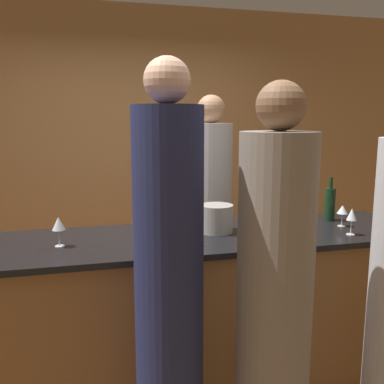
# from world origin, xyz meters

# --- Properties ---
(back_wall) EXTENTS (8.00, 0.06, 2.80)m
(back_wall) POSITION_xyz_m (0.00, 1.91, 1.40)
(back_wall) COLOR #A37547
(back_wall) RESTS_ON ground_plane
(bar_counter) EXTENTS (3.26, 0.75, 1.02)m
(bar_counter) POSITION_xyz_m (0.00, 0.00, 0.51)
(bar_counter) COLOR brown
(bar_counter) RESTS_ON ground_plane
(bartender) EXTENTS (0.33, 0.33, 1.89)m
(bartender) POSITION_xyz_m (0.51, 0.74, 0.89)
(bartender) COLOR #B2B2B7
(bartender) RESTS_ON ground_plane
(guest_0) EXTENTS (0.33, 0.33, 1.87)m
(guest_0) POSITION_xyz_m (0.36, -0.79, 0.87)
(guest_0) COLOR gray
(guest_0) RESTS_ON ground_plane
(guest_2) EXTENTS (0.30, 0.30, 1.96)m
(guest_2) POSITION_xyz_m (-0.10, -0.71, 0.93)
(guest_2) COLOR #1E234C
(guest_2) RESTS_ON ground_plane
(wine_bottle_0) EXTENTS (0.08, 0.08, 0.27)m
(wine_bottle_0) POSITION_xyz_m (0.04, -0.19, 1.12)
(wine_bottle_0) COLOR black
(wine_bottle_0) RESTS_ON bar_counter
(wine_bottle_2) EXTENTS (0.07, 0.07, 0.30)m
(wine_bottle_2) POSITION_xyz_m (1.20, 0.15, 1.14)
(wine_bottle_2) COLOR black
(wine_bottle_2) RESTS_ON bar_counter
(ice_bucket) EXTENTS (0.21, 0.21, 0.17)m
(ice_bucket) POSITION_xyz_m (0.35, 0.05, 1.10)
(ice_bucket) COLOR #9E9993
(ice_bucket) RESTS_ON bar_counter
(wine_glass_0) EXTENTS (0.06, 0.06, 0.16)m
(wine_glass_0) POSITION_xyz_m (1.12, -0.21, 1.14)
(wine_glass_0) COLOR silver
(wine_glass_0) RESTS_ON bar_counter
(wine_glass_1) EXTENTS (0.07, 0.07, 0.18)m
(wine_glass_1) POSITION_xyz_m (0.65, -0.19, 1.15)
(wine_glass_1) COLOR silver
(wine_glass_1) RESTS_ON bar_counter
(wine_glass_2) EXTENTS (0.07, 0.07, 0.14)m
(wine_glass_2) POSITION_xyz_m (1.19, -0.02, 1.13)
(wine_glass_2) COLOR silver
(wine_glass_2) RESTS_ON bar_counter
(wine_glass_3) EXTENTS (0.07, 0.07, 0.17)m
(wine_glass_3) POSITION_xyz_m (-0.58, -0.04, 1.14)
(wine_glass_3) COLOR silver
(wine_glass_3) RESTS_ON bar_counter
(wine_glass_4) EXTENTS (0.07, 0.07, 0.15)m
(wine_glass_4) POSITION_xyz_m (0.73, -0.07, 1.14)
(wine_glass_4) COLOR silver
(wine_glass_4) RESTS_ON bar_counter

